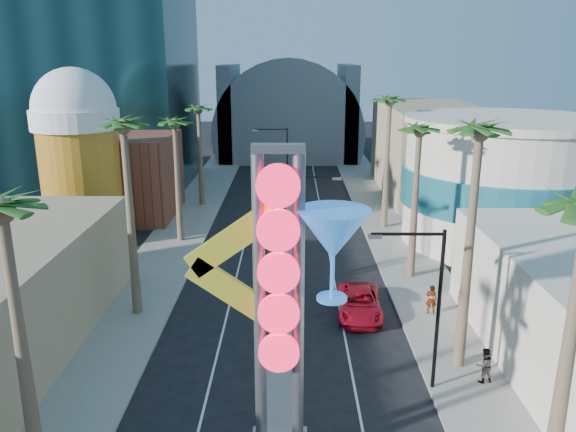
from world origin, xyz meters
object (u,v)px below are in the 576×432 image
(red_pickup, at_px, (360,303))
(pedestrian_b, at_px, (484,365))
(pedestrian_a, at_px, (431,299))
(neon_sign, at_px, (302,290))

(red_pickup, height_order, pedestrian_b, pedestrian_b)
(pedestrian_a, bearing_deg, red_pickup, 14.76)
(red_pickup, bearing_deg, neon_sign, -102.68)
(red_pickup, relative_size, pedestrian_a, 3.00)
(neon_sign, distance_m, pedestrian_b, 12.21)
(neon_sign, relative_size, pedestrian_a, 6.78)
(pedestrian_a, distance_m, pedestrian_b, 7.49)
(neon_sign, bearing_deg, red_pickup, 73.64)
(neon_sign, bearing_deg, pedestrian_a, 57.73)
(neon_sign, xyz_separation_m, pedestrian_b, (8.92, 5.49, -6.27))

